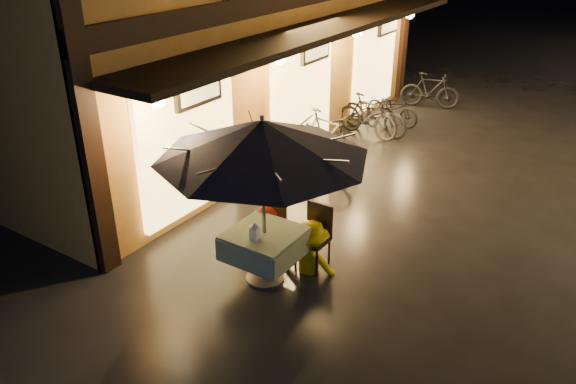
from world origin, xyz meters
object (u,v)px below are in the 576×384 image
Objects in this scene: patio_umbrella at (262,139)px; table_lantern at (255,230)px; person_yellow at (311,224)px; bicycle_0 at (318,155)px; cafe_table at (265,244)px; person_orange at (265,208)px.

patio_umbrella reaches higher than table_lantern.
patio_umbrella reaches higher than person_yellow.
table_lantern is 0.13× the size of bicycle_0.
cafe_table is at bearing 36.43° from person_yellow.
person_yellow is 3.26m from bicycle_0.
cafe_table is 0.53× the size of bicycle_0.
patio_umbrella is at bearing -150.49° from bicycle_0.
patio_umbrella reaches higher than person_orange.
person_orange reaches higher than cafe_table.
table_lantern reaches higher than bicycle_0.
person_yellow is 0.82× the size of bicycle_0.
person_orange reaches higher than table_lantern.
cafe_table is 0.40m from table_lantern.
patio_umbrella is 1.87× the size of person_yellow.
cafe_table is 0.72m from person_yellow.
patio_umbrella is 1.55m from person_yellow.
table_lantern is at bearing 44.56° from person_yellow.
cafe_table is at bearing 137.57° from person_orange.
person_yellow is (0.79, 0.01, -0.02)m from person_orange.
person_yellow reaches higher than cafe_table.
table_lantern is at bearing -151.54° from bicycle_0.
cafe_table is 0.35× the size of patio_umbrella.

